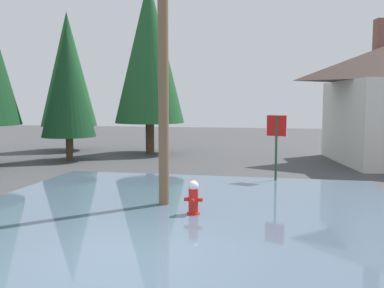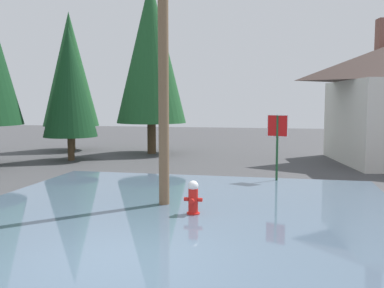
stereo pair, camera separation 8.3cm
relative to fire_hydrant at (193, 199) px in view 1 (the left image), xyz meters
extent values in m
cube|color=#424244|center=(-0.61, -3.26, -0.50)|extent=(80.00, 80.00, 0.10)
cube|color=#4C6075|center=(-0.41, -0.32, -0.41)|extent=(11.24, 11.77, 0.08)
cylinder|color=red|center=(0.00, 0.00, -0.39)|extent=(0.33, 0.33, 0.11)
cylinder|color=red|center=(0.00, 0.00, -0.04)|extent=(0.24, 0.24, 0.60)
sphere|color=white|center=(0.00, 0.00, 0.33)|extent=(0.26, 0.26, 0.26)
cylinder|color=red|center=(-0.17, 0.00, -0.01)|extent=(0.11, 0.10, 0.10)
cylinder|color=red|center=(0.17, 0.00, -0.01)|extent=(0.11, 0.10, 0.10)
cylinder|color=red|center=(0.00, -0.17, -0.01)|extent=(0.12, 0.11, 0.12)
cylinder|color=brown|center=(-0.98, 0.86, 4.49)|extent=(0.28, 0.28, 9.88)
cylinder|color=#1E4C28|center=(1.96, 5.09, 0.73)|extent=(0.08, 0.08, 2.37)
cube|color=white|center=(1.96, 5.09, 1.56)|extent=(0.71, 0.31, 0.76)
cube|color=red|center=(1.96, 5.09, 1.56)|extent=(0.67, 0.31, 0.72)
cube|color=brown|center=(6.76, 12.12, 5.20)|extent=(0.69, 0.69, 2.22)
cylinder|color=#4C3823|center=(-4.87, 12.44, 0.40)|extent=(0.47, 0.47, 1.69)
cone|color=#1E5128|center=(-4.87, 12.44, 5.10)|extent=(3.76, 3.76, 7.72)
cylinder|color=#4C3823|center=(-7.89, 8.97, 0.13)|extent=(0.32, 0.32, 1.16)
cone|color=#143D1E|center=(-7.89, 8.97, 3.35)|extent=(2.57, 2.57, 5.27)
cylinder|color=#4C3823|center=(-9.95, 13.06, 0.27)|extent=(0.40, 0.40, 1.43)
cone|color=#1E5128|center=(-9.95, 13.06, 4.25)|extent=(3.19, 3.19, 6.53)
camera|label=1|loc=(2.03, -10.34, 2.41)|focal=40.62mm
camera|label=2|loc=(2.11, -10.32, 2.41)|focal=40.62mm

